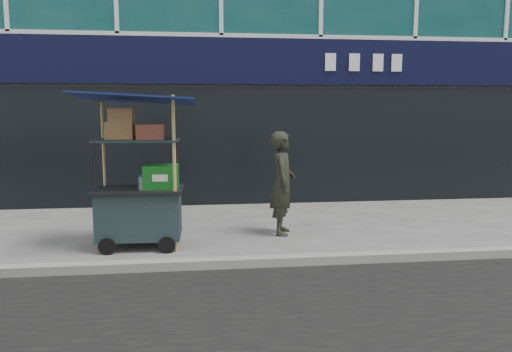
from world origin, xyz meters
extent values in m
plane|color=#62615D|center=(0.00, 0.00, 0.00)|extent=(80.00, 80.00, 0.00)
cube|color=gray|center=(0.00, -0.20, 0.06)|extent=(80.00, 0.18, 0.12)
cube|color=black|center=(0.00, 3.86, 2.90)|extent=(15.68, 0.06, 0.90)
cube|color=black|center=(0.00, 3.90, 1.20)|extent=(15.68, 0.04, 2.40)
cube|color=black|center=(-1.36, 0.89, 0.48)|extent=(1.17, 0.71, 0.67)
cylinder|color=black|center=(-1.77, 0.55, 0.12)|extent=(0.23, 0.05, 0.23)
cylinder|color=black|center=(-0.96, 0.53, 0.12)|extent=(0.23, 0.05, 0.23)
cube|color=black|center=(-1.36, 0.89, 0.84)|extent=(1.25, 0.78, 0.04)
cylinder|color=black|center=(-1.89, 0.62, 1.18)|extent=(0.03, 0.03, 0.72)
cylinder|color=black|center=(-0.84, 0.59, 1.18)|extent=(0.03, 0.03, 0.72)
cylinder|color=black|center=(-1.88, 1.20, 1.18)|extent=(0.03, 0.03, 0.72)
cylinder|color=black|center=(-0.82, 1.17, 1.18)|extent=(0.03, 0.03, 0.72)
cube|color=black|center=(-1.36, 0.89, 1.54)|extent=(1.17, 0.71, 0.03)
cylinder|color=tan|center=(-0.84, 0.59, 1.08)|extent=(0.05, 0.05, 2.16)
cylinder|color=tan|center=(-1.88, 1.20, 1.03)|extent=(0.04, 0.04, 2.07)
cube|color=#0B1541|center=(-1.36, 0.89, 2.11)|extent=(1.66, 1.20, 0.19)
cube|color=#0F6116|center=(-1.03, 0.84, 1.02)|extent=(0.49, 0.35, 0.34)
cylinder|color=silver|center=(-1.30, 0.70, 0.95)|extent=(0.07, 0.07, 0.19)
cylinder|color=#173EB0|center=(-1.30, 0.70, 1.06)|extent=(0.03, 0.03, 0.02)
cube|color=olive|center=(-1.59, 0.95, 1.67)|extent=(0.39, 0.30, 0.24)
cube|color=#8C5E3D|center=(-1.16, 0.84, 1.66)|extent=(0.37, 0.28, 0.21)
cube|color=olive|center=(-1.57, 0.93, 1.89)|extent=(0.34, 0.26, 0.19)
imported|color=#26281D|center=(0.80, 1.39, 0.81)|extent=(0.50, 0.66, 1.62)
camera|label=1|loc=(-0.55, -6.24, 2.00)|focal=35.00mm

